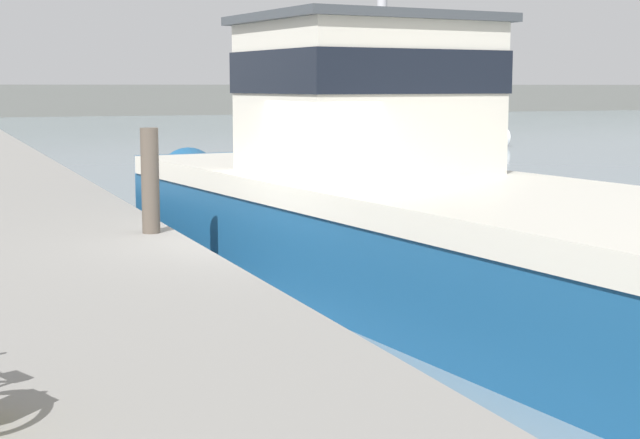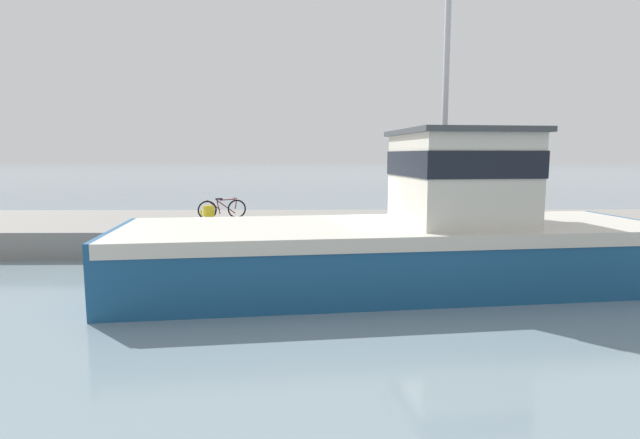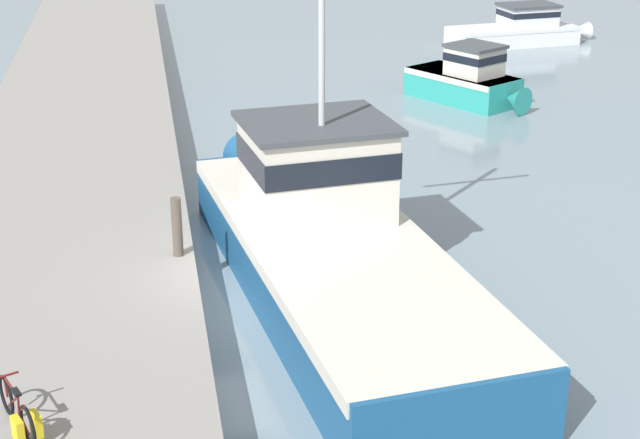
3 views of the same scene
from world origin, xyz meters
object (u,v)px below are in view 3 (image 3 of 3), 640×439
at_px(boat_red_outer, 519,29).
at_px(bicycle_touring, 20,415).
at_px(mooring_post, 177,227).
at_px(fishing_boat_main, 329,241).
at_px(boat_blue_far, 468,79).

relative_size(boat_red_outer, bicycle_touring, 4.60).
distance_m(bicycle_touring, mooring_post, 7.09).
distance_m(fishing_boat_main, mooring_post, 3.35).
bearing_deg(boat_blue_far, mooring_post, 21.43).
bearing_deg(boat_blue_far, fishing_boat_main, 31.37).
xyz_separation_m(fishing_boat_main, boat_red_outer, (14.19, 25.29, -0.46)).
relative_size(fishing_boat_main, mooring_post, 11.14).
bearing_deg(bicycle_touring, fishing_boat_main, 20.91).
bearing_deg(fishing_boat_main, bicycle_touring, -142.66).
xyz_separation_m(fishing_boat_main, bicycle_touring, (-6.00, -5.85, -0.04)).
relative_size(fishing_boat_main, boat_blue_far, 2.92).
height_order(boat_red_outer, mooring_post, mooring_post).
height_order(bicycle_touring, mooring_post, mooring_post).
height_order(boat_red_outer, bicycle_touring, boat_red_outer).
distance_m(fishing_boat_main, bicycle_touring, 8.39).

